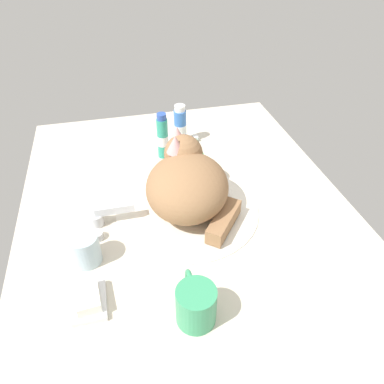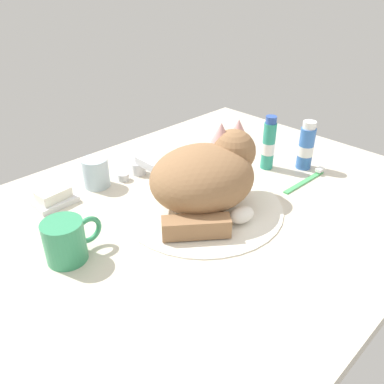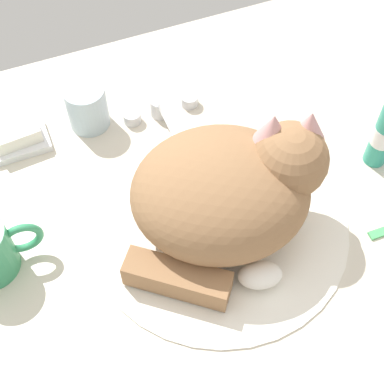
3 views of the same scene
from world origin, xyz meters
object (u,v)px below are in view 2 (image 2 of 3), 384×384
at_px(rinse_cup, 96,173).
at_px(mouthwash_bottle, 306,147).
at_px(soap_bar, 54,194).
at_px(coffee_mug, 66,241).
at_px(faucet, 143,168).
at_px(cat, 208,175).
at_px(toothpaste_bottle, 269,144).
at_px(toothbrush, 307,179).

distance_m(rinse_cup, mouthwash_bottle, 0.53).
bearing_deg(soap_bar, coffee_mug, -110.93).
distance_m(faucet, cat, 0.22).
xyz_separation_m(coffee_mug, toothpaste_bottle, (0.55, -0.04, 0.03)).
bearing_deg(coffee_mug, cat, -10.24).
height_order(toothpaste_bottle, mouthwash_bottle, toothpaste_bottle).
height_order(soap_bar, mouthwash_bottle, mouthwash_bottle).
relative_size(coffee_mug, toothpaste_bottle, 0.80).
xyz_separation_m(faucet, soap_bar, (-0.22, 0.04, 0.00)).
relative_size(cat, toothpaste_bottle, 2.11).
relative_size(coffee_mug, toothbrush, 0.72).
distance_m(soap_bar, toothbrush, 0.60).
xyz_separation_m(faucet, coffee_mug, (-0.30, -0.15, 0.02)).
xyz_separation_m(rinse_cup, mouthwash_bottle, (0.44, -0.30, 0.02)).
height_order(rinse_cup, toothbrush, rinse_cup).
relative_size(cat, coffee_mug, 2.63).
distance_m(toothpaste_bottle, toothbrush, 0.13).
bearing_deg(mouthwash_bottle, faucet, 141.86).
xyz_separation_m(faucet, rinse_cup, (-0.11, 0.04, 0.01)).
xyz_separation_m(cat, mouthwash_bottle, (0.32, -0.05, -0.02)).
bearing_deg(rinse_cup, faucet, -19.15).
xyz_separation_m(toothpaste_bottle, mouthwash_bottle, (0.07, -0.07, -0.01)).
height_order(rinse_cup, soap_bar, rinse_cup).
bearing_deg(mouthwash_bottle, toothbrush, -141.74).
relative_size(faucet, rinse_cup, 1.75).
height_order(soap_bar, toothbrush, soap_bar).
xyz_separation_m(coffee_mug, soap_bar, (0.07, 0.19, -0.02)).
distance_m(faucet, toothbrush, 0.41).
xyz_separation_m(coffee_mug, toothbrush, (0.56, -0.15, -0.03)).
height_order(rinse_cup, toothpaste_bottle, toothpaste_bottle).
height_order(faucet, soap_bar, faucet).
bearing_deg(toothpaste_bottle, soap_bar, 154.75).
relative_size(coffee_mug, mouthwash_bottle, 0.89).
distance_m(coffee_mug, toothbrush, 0.58).
distance_m(cat, rinse_cup, 0.28).
xyz_separation_m(cat, toothbrush, (0.26, -0.10, -0.07)).
bearing_deg(coffee_mug, soap_bar, 69.07).
bearing_deg(toothpaste_bottle, coffee_mug, 176.27).
distance_m(soap_bar, mouthwash_bottle, 0.63).
relative_size(rinse_cup, toothpaste_bottle, 0.51).
height_order(faucet, coffee_mug, coffee_mug).
xyz_separation_m(mouthwash_bottle, toothbrush, (-0.06, -0.05, -0.05)).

